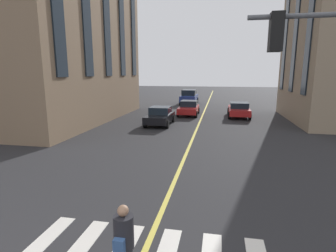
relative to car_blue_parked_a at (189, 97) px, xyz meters
The scene contains 6 objects.
lane_centre_line 12.37m from the car_blue_parked_a, 168.95° to the right, with size 80.00×0.16×0.01m.
car_blue_parked_a is the anchor object (origin of this frame).
car_red_trailing 11.09m from the car_blue_parked_a, 149.03° to the right, with size 4.40×1.95×1.37m.
car_black_far 14.55m from the car_blue_parked_a, behind, with size 3.90×1.89×1.40m.
car_red_near 9.37m from the car_blue_parked_a, behind, with size 3.90×1.89×1.40m.
pedestrian_near 30.46m from the car_blue_parked_a, behind, with size 0.50×0.38×1.62m.
Camera 1 is at (-2.46, -1.54, 3.99)m, focal length 28.26 mm.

